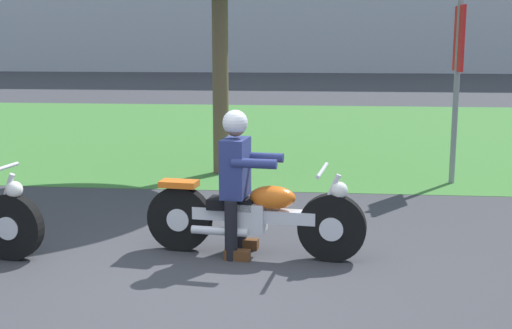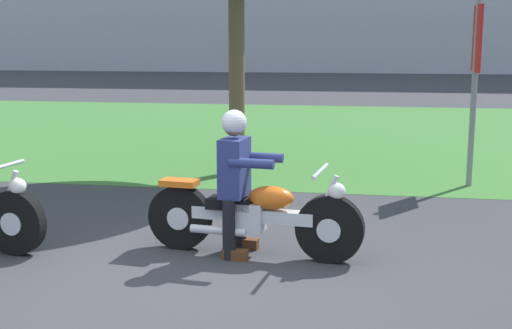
% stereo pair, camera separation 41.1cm
% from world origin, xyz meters
% --- Properties ---
extents(ground, '(120.00, 120.00, 0.00)m').
position_xyz_m(ground, '(0.00, 0.00, 0.00)').
color(ground, '#38383D').
extents(grass_verge, '(60.00, 12.00, 0.01)m').
position_xyz_m(grass_verge, '(0.00, 9.63, 0.00)').
color(grass_verge, '#3D7533').
rests_on(grass_verge, ground).
extents(motorcycle_lead, '(2.13, 0.66, 0.88)m').
position_xyz_m(motorcycle_lead, '(0.47, 0.89, 0.39)').
color(motorcycle_lead, black).
rests_on(motorcycle_lead, ground).
extents(rider_lead, '(0.59, 0.50, 1.40)m').
position_xyz_m(rider_lead, '(0.31, 0.91, 0.82)').
color(rider_lead, black).
rests_on(rider_lead, ground).
extents(sign_banner, '(0.08, 0.60, 2.60)m').
position_xyz_m(sign_banner, '(2.97, 4.45, 1.72)').
color(sign_banner, gray).
rests_on(sign_banner, ground).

